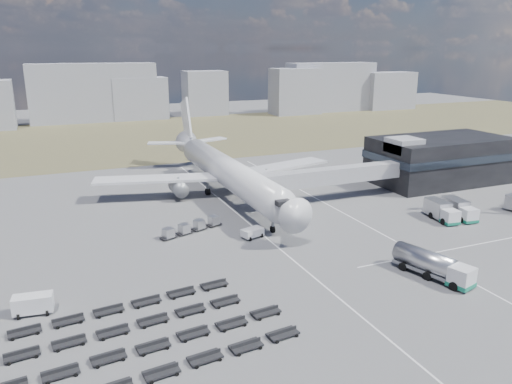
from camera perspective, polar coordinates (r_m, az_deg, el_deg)
name	(u,v)px	position (r m, az deg, el deg)	size (l,w,h in m)	color
ground	(298,252)	(74.35, 4.83, -6.85)	(420.00, 420.00, 0.00)	#565659
grass_strip	(150,136)	(175.89, -12.01, 6.28)	(420.00, 90.00, 0.01)	brown
lane_markings	(344,236)	(81.39, 9.98, -4.97)	(47.12, 110.00, 0.01)	silver
terminal	(440,159)	(118.66, 20.24, 3.59)	(30.40, 16.40, 11.00)	black
jet_bridge	(323,177)	(97.08, 7.68, 1.72)	(30.30, 3.80, 7.05)	#939399
airliner	(225,170)	(101.07, -3.59, 2.54)	(51.59, 64.53, 17.62)	silver
skyline	(88,98)	(212.46, -18.66, 10.12)	(301.51, 25.18, 23.21)	gray
fuel_tanker	(433,265)	(69.65, 19.53, -7.85)	(5.59, 11.18, 3.51)	silver
pushback_tug	(252,233)	(79.22, -0.42, -4.72)	(3.41, 1.92, 1.52)	silver
utility_van	(33,305)	(62.80, -24.13, -11.68)	(4.27, 1.93, 2.28)	silver
catering_truck	(247,178)	(109.32, -1.09, 1.64)	(3.16, 7.07, 3.19)	silver
service_trucks_near	(450,210)	(93.92, 21.33, -1.93)	(7.09, 8.16, 3.00)	silver
uld_row	(192,227)	(82.07, -7.35, -3.97)	(11.28, 5.21, 1.58)	black
baggage_dollies	(119,342)	(54.28, -15.38, -16.25)	(35.57, 19.06, 0.79)	black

